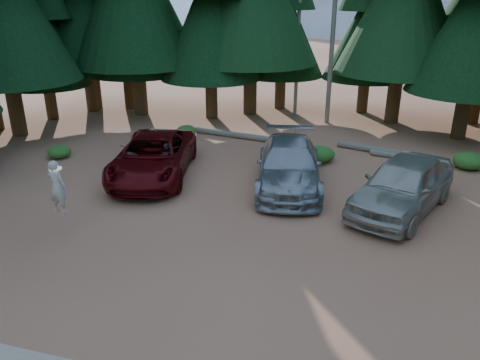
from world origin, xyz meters
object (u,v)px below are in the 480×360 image
(red_pickup, at_px, (153,156))
(log_right, at_px, (390,152))
(silver_minivan_center, at_px, (289,165))
(frisbee_player, at_px, (57,187))
(log_mid, at_px, (409,158))
(silver_minivan_right, at_px, (403,185))
(log_left, at_px, (232,135))

(red_pickup, relative_size, log_right, 1.22)
(red_pickup, xyz_separation_m, silver_minivan_center, (5.16, 0.41, 0.01))
(frisbee_player, xyz_separation_m, log_mid, (10.25, 9.25, -1.24))
(silver_minivan_center, relative_size, silver_minivan_right, 1.08)
(red_pickup, xyz_separation_m, silver_minivan_right, (9.02, -0.63, 0.08))
(log_mid, distance_m, log_right, 0.91)
(silver_minivan_right, xyz_separation_m, log_mid, (0.51, 5.11, -0.75))
(log_mid, bearing_deg, silver_minivan_right, -82.80)
(red_pickup, height_order, log_mid, red_pickup)
(red_pickup, height_order, silver_minivan_center, silver_minivan_center)
(silver_minivan_center, xyz_separation_m, log_mid, (4.38, 4.07, -0.68))
(silver_minivan_right, relative_size, log_left, 1.28)
(silver_minivan_center, distance_m, silver_minivan_right, 4.01)
(log_left, xyz_separation_m, log_right, (7.36, -0.76, 0.01))
(silver_minivan_center, relative_size, log_left, 1.38)
(silver_minivan_center, bearing_deg, log_mid, 32.62)
(log_left, xyz_separation_m, log_mid, (8.11, -1.26, -0.01))
(frisbee_player, distance_m, log_right, 13.67)
(frisbee_player, bearing_deg, silver_minivan_right, -153.21)
(red_pickup, xyz_separation_m, log_right, (8.78, 4.99, -0.65))
(silver_minivan_right, relative_size, log_right, 1.10)
(log_right, bearing_deg, frisbee_player, -117.26)
(frisbee_player, xyz_separation_m, log_right, (9.49, 9.76, -1.23))
(red_pickup, distance_m, log_right, 10.12)
(log_mid, bearing_deg, log_right, 159.21)
(frisbee_player, bearing_deg, red_pickup, -94.75)
(red_pickup, relative_size, log_mid, 1.81)
(silver_minivan_center, height_order, log_right, silver_minivan_center)
(frisbee_player, height_order, log_right, frisbee_player)
(silver_minivan_center, xyz_separation_m, log_right, (3.63, 4.57, -0.66))
(silver_minivan_right, distance_m, log_right, 5.67)
(red_pickup, relative_size, frisbee_player, 3.54)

